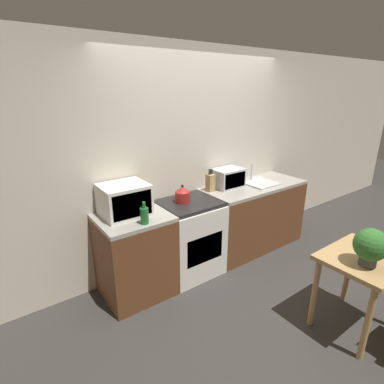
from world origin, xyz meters
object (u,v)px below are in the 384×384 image
microwave (124,200)px  bottle (144,215)px  dining_table (362,269)px  toaster_oven (228,178)px  kettle (183,195)px  stove_range (189,237)px

microwave → bottle: (0.06, -0.31, -0.07)m
dining_table → toaster_oven: bearing=89.6°
microwave → dining_table: microwave is taller
toaster_oven → dining_table: 1.82m
kettle → bottle: (-0.61, -0.25, -0.00)m
stove_range → microwave: size_ratio=1.96×
stove_range → bottle: 0.89m
stove_range → toaster_oven: 0.93m
toaster_oven → dining_table: toaster_oven is taller
dining_table → microwave: bearing=129.9°
kettle → bottle: bearing=-157.3°
toaster_oven → dining_table: bearing=-90.4°
toaster_oven → dining_table: (-0.01, -1.77, -0.41)m
bottle → dining_table: size_ratio=0.30×
stove_range → toaster_oven: bearing=11.4°
dining_table → kettle: bearing=114.9°
stove_range → microwave: (-0.73, 0.09, 0.61)m
toaster_oven → stove_range: bearing=-168.6°
stove_range → dining_table: (0.70, -1.63, 0.16)m
microwave → kettle: bearing=-4.9°
kettle → stove_range: bearing=-25.5°
stove_range → kettle: (-0.07, 0.03, 0.54)m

